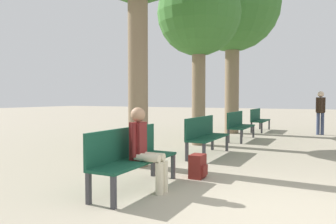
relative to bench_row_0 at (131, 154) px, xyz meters
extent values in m
plane|color=gray|center=(2.17, -0.21, -0.54)|extent=(80.00, 80.00, 0.00)
cube|color=#144733|center=(0.10, 0.00, -0.10)|extent=(0.49, 1.83, 0.04)
cube|color=#144733|center=(-0.12, 0.00, 0.16)|extent=(0.04, 1.83, 0.48)
cube|color=#38383D|center=(0.30, -0.87, -0.33)|extent=(0.06, 0.06, 0.42)
cube|color=#38383D|center=(0.30, 0.87, -0.33)|extent=(0.06, 0.06, 0.42)
cube|color=#38383D|center=(-0.10, -0.87, -0.33)|extent=(0.06, 0.06, 0.42)
cube|color=#38383D|center=(-0.10, 0.87, -0.33)|extent=(0.06, 0.06, 0.42)
cube|color=#144733|center=(0.10, 3.27, -0.10)|extent=(0.49, 1.83, 0.04)
cube|color=#144733|center=(-0.12, 3.27, 0.16)|extent=(0.04, 1.83, 0.48)
cube|color=#38383D|center=(0.30, 2.41, -0.33)|extent=(0.06, 0.06, 0.42)
cube|color=#38383D|center=(0.30, 4.14, -0.33)|extent=(0.06, 0.06, 0.42)
cube|color=#38383D|center=(-0.10, 2.41, -0.33)|extent=(0.06, 0.06, 0.42)
cube|color=#38383D|center=(-0.10, 4.14, -0.33)|extent=(0.06, 0.06, 0.42)
cube|color=#144733|center=(0.10, 6.55, -0.10)|extent=(0.49, 1.83, 0.04)
cube|color=#144733|center=(-0.12, 6.55, 0.16)|extent=(0.04, 1.83, 0.48)
cube|color=#38383D|center=(0.30, 5.68, -0.33)|extent=(0.06, 0.06, 0.42)
cube|color=#38383D|center=(0.30, 7.42, -0.33)|extent=(0.06, 0.06, 0.42)
cube|color=#38383D|center=(-0.10, 5.68, -0.33)|extent=(0.06, 0.06, 0.42)
cube|color=#38383D|center=(-0.10, 7.42, -0.33)|extent=(0.06, 0.06, 0.42)
cube|color=#144733|center=(0.10, 9.82, -0.10)|extent=(0.49, 1.83, 0.04)
cube|color=#144733|center=(-0.12, 9.82, 0.16)|extent=(0.04, 1.83, 0.48)
cube|color=#38383D|center=(0.30, 8.95, -0.33)|extent=(0.06, 0.06, 0.42)
cube|color=#38383D|center=(0.30, 10.69, -0.33)|extent=(0.06, 0.06, 0.42)
cube|color=#38383D|center=(-0.10, 8.95, -0.33)|extent=(0.06, 0.06, 0.42)
cube|color=#38383D|center=(-0.10, 10.69, -0.33)|extent=(0.06, 0.06, 0.42)
cylinder|color=#7A664C|center=(-0.80, 1.50, 1.42)|extent=(0.41, 0.41, 3.93)
cylinder|color=#7A664C|center=(-0.80, 4.91, 1.06)|extent=(0.40, 0.40, 3.20)
sphere|color=#38702D|center=(-0.80, 4.91, 3.34)|extent=(2.45, 2.45, 2.45)
cylinder|color=#7A664C|center=(-0.80, 8.54, 1.49)|extent=(0.55, 0.55, 4.07)
sphere|color=#38702D|center=(-0.80, 8.54, 4.54)|extent=(3.70, 3.70, 3.70)
cylinder|color=beige|center=(0.33, -0.07, -0.02)|extent=(0.40, 0.12, 0.12)
cylinder|color=beige|center=(0.53, -0.07, -0.31)|extent=(0.12, 0.12, 0.46)
cylinder|color=beige|center=(0.33, 0.08, -0.02)|extent=(0.40, 0.12, 0.12)
cylinder|color=beige|center=(0.53, 0.08, -0.31)|extent=(0.12, 0.12, 0.46)
cube|color=maroon|center=(0.13, 0.01, 0.21)|extent=(0.19, 0.22, 0.57)
cylinder|color=maroon|center=(0.13, -0.11, 0.24)|extent=(0.08, 0.08, 0.52)
cylinder|color=maroon|center=(0.13, 0.13, 0.24)|extent=(0.08, 0.08, 0.52)
sphere|color=#A37A5B|center=(0.13, 0.01, 0.61)|extent=(0.22, 0.22, 0.22)
cube|color=maroon|center=(0.67, 1.10, -0.33)|extent=(0.23, 0.30, 0.41)
cube|color=maroon|center=(0.80, 1.10, -0.40)|extent=(0.04, 0.21, 0.18)
cylinder|color=#384260|center=(2.31, 9.41, -0.12)|extent=(0.12, 0.12, 0.83)
cylinder|color=#384260|center=(2.46, 9.41, -0.12)|extent=(0.12, 0.12, 0.83)
cube|color=black|center=(2.38, 9.41, 0.59)|extent=(0.29, 0.29, 0.59)
cylinder|color=black|center=(2.26, 9.41, 0.60)|extent=(0.09, 0.09, 0.56)
cylinder|color=black|center=(2.51, 9.41, 0.60)|extent=(0.09, 0.09, 0.56)
sphere|color=beige|center=(2.38, 9.41, 1.00)|extent=(0.23, 0.23, 0.23)
camera|label=1|loc=(2.74, -4.20, 0.86)|focal=35.00mm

